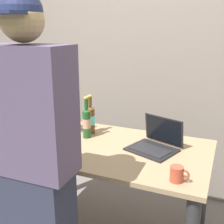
{
  "coord_description": "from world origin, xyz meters",
  "views": [
    {
      "loc": [
        0.74,
        -1.67,
        1.53
      ],
      "look_at": [
        0.03,
        0.0,
        0.99
      ],
      "focal_mm": 45.33,
      "sensor_mm": 36.0,
      "label": 1
    }
  ],
  "objects_px": {
    "laptop": "(156,143)",
    "beer_bottle_dark": "(87,122)",
    "beer_bottle_amber": "(68,115)",
    "beer_bottle_green": "(90,119)",
    "person_figure": "(35,171)",
    "beer_bottle_brown": "(76,118)",
    "coffee_mug": "(177,174)"
  },
  "relations": [
    {
      "from": "beer_bottle_amber",
      "to": "person_figure",
      "type": "xyz_separation_m",
      "value": [
        0.33,
        -0.84,
        -0.01
      ]
    },
    {
      "from": "beer_bottle_green",
      "to": "person_figure",
      "type": "distance_m",
      "value": 0.85
    },
    {
      "from": "beer_bottle_dark",
      "to": "person_figure",
      "type": "distance_m",
      "value": 0.76
    },
    {
      "from": "beer_bottle_brown",
      "to": "beer_bottle_dark",
      "type": "relative_size",
      "value": 0.93
    },
    {
      "from": "laptop",
      "to": "coffee_mug",
      "type": "height_order",
      "value": "laptop"
    },
    {
      "from": "coffee_mug",
      "to": "beer_bottle_dark",
      "type": "bearing_deg",
      "value": 153.02
    },
    {
      "from": "beer_bottle_green",
      "to": "beer_bottle_amber",
      "type": "distance_m",
      "value": 0.2
    },
    {
      "from": "beer_bottle_brown",
      "to": "beer_bottle_amber",
      "type": "bearing_deg",
      "value": 171.23
    },
    {
      "from": "laptop",
      "to": "beer_bottle_amber",
      "type": "relative_size",
      "value": 1.2
    },
    {
      "from": "beer_bottle_amber",
      "to": "beer_bottle_green",
      "type": "bearing_deg",
      "value": 0.2
    },
    {
      "from": "beer_bottle_dark",
      "to": "beer_bottle_amber",
      "type": "bearing_deg",
      "value": 156.41
    },
    {
      "from": "beer_bottle_green",
      "to": "coffee_mug",
      "type": "bearing_deg",
      "value": -31.79
    },
    {
      "from": "person_figure",
      "to": "coffee_mug",
      "type": "relative_size",
      "value": 16.24
    },
    {
      "from": "beer_bottle_dark",
      "to": "person_figure",
      "type": "relative_size",
      "value": 0.19
    },
    {
      "from": "laptop",
      "to": "beer_bottle_green",
      "type": "relative_size",
      "value": 1.24
    },
    {
      "from": "beer_bottle_amber",
      "to": "coffee_mug",
      "type": "relative_size",
      "value": 3.02
    },
    {
      "from": "beer_bottle_dark",
      "to": "laptop",
      "type": "bearing_deg",
      "value": -0.07
    },
    {
      "from": "laptop",
      "to": "person_figure",
      "type": "distance_m",
      "value": 0.86
    },
    {
      "from": "beer_bottle_brown",
      "to": "beer_bottle_amber",
      "type": "distance_m",
      "value": 0.08
    },
    {
      "from": "beer_bottle_amber",
      "to": "person_figure",
      "type": "bearing_deg",
      "value": -68.92
    },
    {
      "from": "beer_bottle_dark",
      "to": "coffee_mug",
      "type": "xyz_separation_m",
      "value": [
        0.74,
        -0.38,
        -0.08
      ]
    },
    {
      "from": "beer_bottle_dark",
      "to": "beer_bottle_amber",
      "type": "relative_size",
      "value": 0.99
    },
    {
      "from": "beer_bottle_green",
      "to": "laptop",
      "type": "bearing_deg",
      "value": -9.87
    },
    {
      "from": "laptop",
      "to": "beer_bottle_amber",
      "type": "bearing_deg",
      "value": 172.74
    },
    {
      "from": "beer_bottle_dark",
      "to": "beer_bottle_green",
      "type": "xyz_separation_m",
      "value": [
        -0.02,
        0.09,
        -0.0
      ]
    },
    {
      "from": "laptop",
      "to": "beer_bottle_amber",
      "type": "xyz_separation_m",
      "value": [
        -0.74,
        0.09,
        0.08
      ]
    },
    {
      "from": "laptop",
      "to": "beer_bottle_dark",
      "type": "xyz_separation_m",
      "value": [
        -0.53,
        0.0,
        0.08
      ]
    },
    {
      "from": "laptop",
      "to": "person_figure",
      "type": "bearing_deg",
      "value": -119.19
    },
    {
      "from": "beer_bottle_dark",
      "to": "beer_bottle_green",
      "type": "bearing_deg",
      "value": 101.9
    },
    {
      "from": "coffee_mug",
      "to": "laptop",
      "type": "bearing_deg",
      "value": 119.65
    },
    {
      "from": "beer_bottle_amber",
      "to": "coffee_mug",
      "type": "distance_m",
      "value": 1.07
    },
    {
      "from": "beer_bottle_dark",
      "to": "beer_bottle_amber",
      "type": "height_order",
      "value": "beer_bottle_amber"
    }
  ]
}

